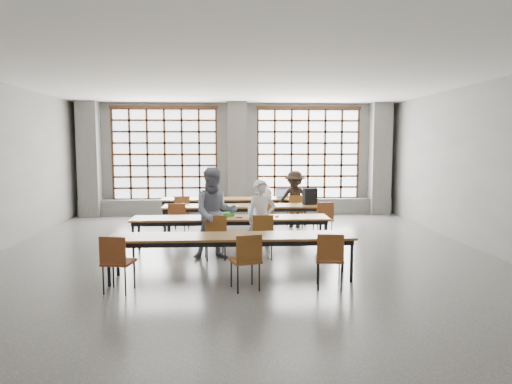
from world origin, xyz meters
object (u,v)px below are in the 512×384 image
chair_front_left (216,232)px  student_female (215,213)px  chair_back_mid (265,208)px  chair_mid_right (324,216)px  chair_mid_centre (264,217)px  red_pouch (119,259)px  chair_front_right (262,232)px  desk_row_d (232,239)px  desk_row_c (231,220)px  chair_back_left (182,209)px  laptop_front (257,213)px  green_box (228,214)px  mouse (277,216)px  desk_row_b (245,208)px  chair_near_left (116,258)px  student_back (295,199)px  chair_back_right (295,208)px  laptop_back (283,195)px  desk_row_a (235,201)px  chair_near_mid (247,256)px  chair_mid_left (177,218)px  plastic_bag (267,193)px  backpack (310,196)px  student_male (261,219)px  chair_near_right (330,255)px  phone (239,217)px

chair_front_left → student_female: bearing=94.7°
chair_back_mid → chair_mid_right: size_ratio=1.00×
chair_mid_centre → red_pouch: 4.38m
chair_front_right → red_pouch: size_ratio=4.40×
student_female → desk_row_d: bearing=-84.3°
desk_row_c → chair_mid_centre: size_ratio=4.55×
chair_back_left → red_pouch: size_ratio=4.40×
laptop_front → green_box: 0.60m
laptop_front → mouse: bearing=-17.8°
chair_back_left → chair_front_left: bearing=-73.4°
desk_row_b → chair_front_right: bearing=-84.4°
laptop_front → chair_front_right: bearing=-85.5°
chair_back_left → chair_near_left: (-0.43, -5.17, 0.00)m
chair_mid_centre → student_back: size_ratio=0.58×
chair_back_mid → red_pouch: size_ratio=4.40×
chair_back_right → laptop_back: 0.82m
desk_row_a → student_female: size_ratio=2.25×
chair_mid_right → laptop_back: laptop_back is taller
desk_row_d → chair_mid_centre: chair_mid_centre is taller
chair_mid_centre → chair_near_left: bearing=-123.9°
chair_front_left → chair_near_mid: bearing=-74.3°
chair_back_right → chair_near_mid: (-1.48, -5.17, 0.00)m
desk_row_a → desk_row_d: bearing=-91.1°
chair_mid_left → plastic_bag: 3.13m
chair_mid_left → backpack: (3.19, 0.68, 0.39)m
chair_near_left → laptop_back: laptop_back is taller
plastic_bag → laptop_front: bearing=-98.3°
student_male → mouse: bearing=47.2°
desk_row_d → chair_front_left: (-0.31, 1.26, -0.13)m
chair_back_left → chair_mid_centre: bearing=-35.7°
chair_mid_right → student_female: (-2.47, -1.68, 0.35)m
chair_mid_right → mouse: chair_mid_right is taller
chair_near_right → student_female: bearing=131.9°
desk_row_d → chair_near_mid: size_ratio=4.55×
chair_mid_centre → chair_near_right: bearing=-78.9°
chair_back_left → desk_row_d: bearing=-74.2°
chair_front_right → student_female: 0.98m
chair_back_mid → chair_mid_centre: (-0.12, -1.48, 0.00)m
chair_mid_right → red_pouch: bearing=-136.9°
chair_mid_left → chair_back_mid: bearing=34.8°
desk_row_b → chair_near_mid: chair_near_mid is taller
desk_row_a → backpack: bearing=-37.7°
chair_mid_left → green_box: size_ratio=3.52×
chair_mid_right → phone: chair_mid_right is taller
desk_row_d → laptop_back: 5.47m
desk_row_a → chair_front_left: size_ratio=4.55×
chair_near_left → chair_mid_left: bearing=82.7°
student_female → student_male: bearing=-7.1°
desk_row_b → laptop_front: laptop_front is taller
desk_row_b → laptop_back: (1.10, 1.59, 0.13)m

